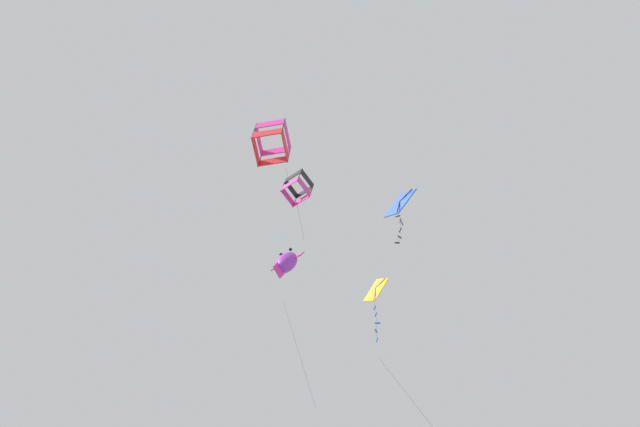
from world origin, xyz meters
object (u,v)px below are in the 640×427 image
(kite_box_highest, at_px, (297,188))
(kite_diamond_upper_right, at_px, (378,296))
(kite_fish_mid_left, at_px, (286,263))
(kite_diamond_low_drifter, at_px, (400,204))
(kite_box_far_centre, at_px, (272,142))

(kite_box_highest, relative_size, kite_diamond_upper_right, 0.50)
(kite_fish_mid_left, distance_m, kite_diamond_low_drifter, 9.38)
(kite_diamond_upper_right, relative_size, kite_box_far_centre, 1.40)
(kite_fish_mid_left, height_order, kite_box_far_centre, kite_box_far_centre)
(kite_fish_mid_left, relative_size, kite_diamond_low_drifter, 2.90)
(kite_box_highest, bearing_deg, kite_fish_mid_left, -46.44)
(kite_diamond_low_drifter, height_order, kite_box_far_centre, kite_box_far_centre)
(kite_diamond_low_drifter, xyz_separation_m, kite_diamond_upper_right, (-1.18, -0.23, -4.37))
(kite_box_highest, bearing_deg, kite_diamond_low_drifter, -163.99)
(kite_fish_mid_left, bearing_deg, kite_box_highest, 130.66)
(kite_box_far_centre, bearing_deg, kite_fish_mid_left, -89.01)
(kite_diamond_low_drifter, relative_size, kite_box_far_centre, 0.55)
(kite_diamond_upper_right, bearing_deg, kite_fish_mid_left, -18.17)
(kite_fish_mid_left, height_order, kite_box_highest, kite_fish_mid_left)
(kite_diamond_low_drifter, height_order, kite_diamond_upper_right, kite_diamond_low_drifter)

